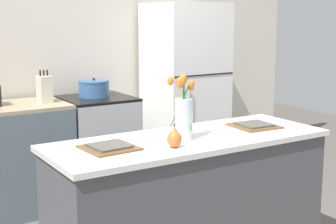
{
  "coord_description": "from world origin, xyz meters",
  "views": [
    {
      "loc": [
        -1.77,
        -2.56,
        1.64
      ],
      "look_at": [
        0.0,
        0.25,
        1.0
      ],
      "focal_mm": 55.0,
      "sensor_mm": 36.0,
      "label": 1
    }
  ],
  "objects_px": {
    "pear_figurine": "(174,138)",
    "refrigerator": "(185,93)",
    "plate_setting_left": "(109,147)",
    "stove_range": "(98,147)",
    "cooking_pot": "(94,88)",
    "flower_vase": "(184,113)",
    "knife_block": "(44,89)",
    "plate_setting_right": "(254,125)"
  },
  "relations": [
    {
      "from": "pear_figurine",
      "to": "refrigerator",
      "type": "bearing_deg",
      "value": 54.29
    },
    {
      "from": "pear_figurine",
      "to": "plate_setting_left",
      "type": "relative_size",
      "value": 0.47
    },
    {
      "from": "stove_range",
      "to": "cooking_pot",
      "type": "distance_m",
      "value": 0.53
    },
    {
      "from": "flower_vase",
      "to": "knife_block",
      "type": "height_order",
      "value": "flower_vase"
    },
    {
      "from": "stove_range",
      "to": "flower_vase",
      "type": "distance_m",
      "value": 1.74
    },
    {
      "from": "stove_range",
      "to": "refrigerator",
      "type": "bearing_deg",
      "value": 0.04
    },
    {
      "from": "stove_range",
      "to": "cooking_pot",
      "type": "bearing_deg",
      "value": 102.69
    },
    {
      "from": "flower_vase",
      "to": "cooking_pot",
      "type": "height_order",
      "value": "flower_vase"
    },
    {
      "from": "plate_setting_right",
      "to": "plate_setting_left",
      "type": "bearing_deg",
      "value": 180.0
    },
    {
      "from": "pear_figurine",
      "to": "plate_setting_right",
      "type": "bearing_deg",
      "value": 13.02
    },
    {
      "from": "refrigerator",
      "to": "knife_block",
      "type": "relative_size",
      "value": 6.46
    },
    {
      "from": "refrigerator",
      "to": "cooking_pot",
      "type": "xyz_separation_m",
      "value": [
        -0.96,
        0.03,
        0.11
      ]
    },
    {
      "from": "stove_range",
      "to": "knife_block",
      "type": "bearing_deg",
      "value": -178.63
    },
    {
      "from": "plate_setting_right",
      "to": "flower_vase",
      "type": "bearing_deg",
      "value": -176.29
    },
    {
      "from": "stove_range",
      "to": "knife_block",
      "type": "distance_m",
      "value": 0.74
    },
    {
      "from": "refrigerator",
      "to": "pear_figurine",
      "type": "relative_size",
      "value": 12.4
    },
    {
      "from": "pear_figurine",
      "to": "cooking_pot",
      "type": "distance_m",
      "value": 1.82
    },
    {
      "from": "refrigerator",
      "to": "plate_setting_right",
      "type": "height_order",
      "value": "refrigerator"
    },
    {
      "from": "plate_setting_right",
      "to": "knife_block",
      "type": "xyz_separation_m",
      "value": [
        -0.92,
        1.57,
        0.13
      ]
    },
    {
      "from": "plate_setting_left",
      "to": "knife_block",
      "type": "xyz_separation_m",
      "value": [
        0.17,
        1.57,
        0.13
      ]
    },
    {
      "from": "knife_block",
      "to": "cooking_pot",
      "type": "bearing_deg",
      "value": 5.71
    },
    {
      "from": "flower_vase",
      "to": "cooking_pot",
      "type": "distance_m",
      "value": 1.67
    },
    {
      "from": "flower_vase",
      "to": "plate_setting_right",
      "type": "bearing_deg",
      "value": 3.71
    },
    {
      "from": "refrigerator",
      "to": "cooking_pot",
      "type": "height_order",
      "value": "refrigerator"
    },
    {
      "from": "flower_vase",
      "to": "plate_setting_left",
      "type": "height_order",
      "value": "flower_vase"
    },
    {
      "from": "refrigerator",
      "to": "knife_block",
      "type": "xyz_separation_m",
      "value": [
        -1.43,
        -0.01,
        0.15
      ]
    },
    {
      "from": "cooking_pot",
      "to": "knife_block",
      "type": "bearing_deg",
      "value": -174.29
    },
    {
      "from": "cooking_pot",
      "to": "plate_setting_right",
      "type": "bearing_deg",
      "value": -74.41
    },
    {
      "from": "flower_vase",
      "to": "plate_setting_right",
      "type": "relative_size",
      "value": 1.35
    },
    {
      "from": "knife_block",
      "to": "flower_vase",
      "type": "bearing_deg",
      "value": -78.92
    },
    {
      "from": "pear_figurine",
      "to": "plate_setting_right",
      "type": "xyz_separation_m",
      "value": [
        0.76,
        0.18,
        -0.05
      ]
    },
    {
      "from": "flower_vase",
      "to": "knife_block",
      "type": "distance_m",
      "value": 1.64
    },
    {
      "from": "plate_setting_right",
      "to": "knife_block",
      "type": "height_order",
      "value": "knife_block"
    },
    {
      "from": "plate_setting_left",
      "to": "refrigerator",
      "type": "bearing_deg",
      "value": 44.85
    },
    {
      "from": "plate_setting_left",
      "to": "plate_setting_right",
      "type": "distance_m",
      "value": 1.09
    },
    {
      "from": "refrigerator",
      "to": "plate_setting_left",
      "type": "bearing_deg",
      "value": -135.15
    },
    {
      "from": "stove_range",
      "to": "pear_figurine",
      "type": "relative_size",
      "value": 6.47
    },
    {
      "from": "plate_setting_right",
      "to": "cooking_pot",
      "type": "height_order",
      "value": "cooking_pot"
    },
    {
      "from": "refrigerator",
      "to": "pear_figurine",
      "type": "bearing_deg",
      "value": -125.71
    },
    {
      "from": "refrigerator",
      "to": "plate_setting_left",
      "type": "relative_size",
      "value": 5.77
    },
    {
      "from": "plate_setting_left",
      "to": "knife_block",
      "type": "relative_size",
      "value": 1.12
    },
    {
      "from": "stove_range",
      "to": "plate_setting_right",
      "type": "relative_size",
      "value": 3.01
    }
  ]
}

